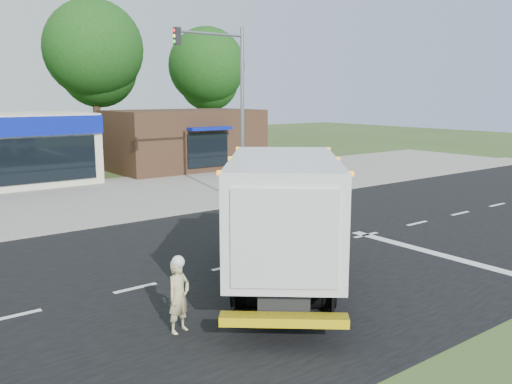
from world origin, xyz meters
The scene contains 10 objects.
ground centered at (0.00, 0.00, 0.00)m, with size 120.00×120.00×0.00m, color #385123.
road_asphalt centered at (0.00, 0.00, 0.00)m, with size 60.00×14.00×0.02m, color black.
sidewalk centered at (0.00, 8.20, 0.06)m, with size 60.00×2.40×0.12m, color gray.
parking_apron centered at (0.00, 14.00, 0.01)m, with size 60.00×9.00×0.02m, color gray.
lane_markings centered at (1.35, -1.35, 0.02)m, with size 55.20×7.00×0.01m.
ems_box_truck centered at (-2.67, -2.04, 2.04)m, with size 6.98×7.70×3.53m.
emergency_worker centered at (-6.37, -3.01, 0.84)m, with size 0.66×0.53×1.70m.
brown_storefront centered at (7.00, 19.98, 2.00)m, with size 10.00×6.70×4.00m.
traffic_signal_pole centered at (2.35, 7.60, 4.92)m, with size 3.51×0.25×8.00m.
background_trees centered at (-0.85, 28.16, 7.38)m, with size 36.77×7.39×12.10m.
Camera 1 is at (-11.70, -12.69, 5.02)m, focal length 38.00 mm.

